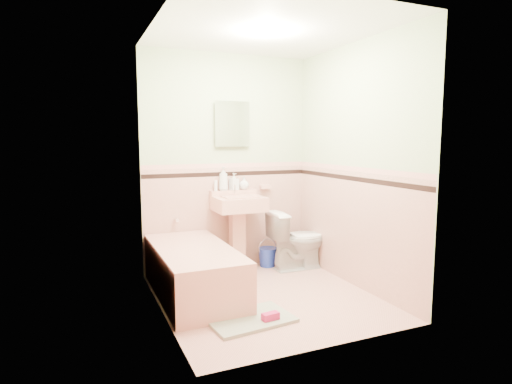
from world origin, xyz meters
name	(u,v)px	position (x,y,z in m)	size (l,w,h in m)	color
floor	(266,297)	(0.00, 0.00, 0.00)	(2.20, 2.20, 0.00)	#DDA190
ceiling	(267,30)	(0.00, 0.00, 2.50)	(2.20, 2.20, 0.00)	white
wall_back	(227,163)	(0.00, 1.10, 1.25)	(2.50, 2.50, 0.00)	#F6E7C9
wall_front	(332,178)	(0.00, -1.10, 1.25)	(2.50, 2.50, 0.00)	#F6E7C9
wall_left	(159,172)	(-1.00, 0.00, 1.25)	(2.50, 2.50, 0.00)	#F6E7C9
wall_right	(355,166)	(1.00, 0.00, 1.25)	(2.50, 2.50, 0.00)	#F6E7C9
wainscot_back	(228,217)	(0.00, 1.09, 0.60)	(2.00, 2.00, 0.00)	#DFA696
wainscot_front	(329,268)	(0.00, -1.09, 0.60)	(2.00, 2.00, 0.00)	#DFA696
wainscot_left	(163,247)	(-0.99, 0.00, 0.60)	(2.20, 2.20, 0.00)	#DFA696
wainscot_right	(352,228)	(0.99, 0.00, 0.60)	(2.20, 2.20, 0.00)	#DFA696
accent_back	(228,174)	(0.00, 1.08, 1.12)	(2.00, 2.00, 0.00)	black
accent_front	(330,196)	(0.00, -1.08, 1.12)	(2.00, 2.00, 0.00)	black
accent_left	(162,187)	(-0.98, 0.00, 1.12)	(2.20, 2.20, 0.00)	black
accent_right	(353,179)	(0.98, 0.00, 1.12)	(2.20, 2.20, 0.00)	black
cap_back	(228,165)	(0.00, 1.08, 1.22)	(2.00, 2.00, 0.00)	#DD998D
cap_front	(331,182)	(0.00, -1.08, 1.22)	(2.00, 2.00, 0.00)	#DD998D
cap_left	(161,175)	(-0.98, 0.00, 1.22)	(2.20, 2.20, 0.00)	#DD998D
cap_right	(353,169)	(0.98, 0.00, 1.22)	(2.20, 2.20, 0.00)	#DD998D
bathtub	(194,273)	(-0.63, 0.33, 0.23)	(0.70, 1.50, 0.45)	#D89987
tub_faucet	(176,219)	(-0.63, 1.05, 0.63)	(0.04, 0.04, 0.12)	silver
sink	(239,234)	(0.05, 0.86, 0.44)	(0.56, 0.48, 0.87)	#D89987
sink_faucet	(234,189)	(0.05, 1.00, 0.95)	(0.02, 0.02, 0.10)	silver
medicine_cabinet	(232,124)	(0.05, 1.07, 1.70)	(0.38, 0.04, 0.48)	white
soap_dish	(265,187)	(0.47, 1.06, 0.95)	(0.13, 0.08, 0.04)	#D89987
soap_bottle_left	(223,179)	(-0.07, 1.04, 1.07)	(0.10, 0.11, 0.27)	#B2B2B2
soap_bottle_mid	(234,182)	(0.06, 1.04, 1.03)	(0.09, 0.09, 0.20)	#B2B2B2
soap_bottle_right	(244,183)	(0.19, 1.04, 1.01)	(0.11, 0.11, 0.15)	#B2B2B2
tube	(216,186)	(-0.17, 1.04, 0.99)	(0.04, 0.04, 0.12)	white
toilet	(298,240)	(0.73, 0.70, 0.35)	(0.39, 0.68, 0.69)	white
bucket	(267,257)	(0.44, 0.91, 0.11)	(0.22, 0.22, 0.22)	#1B32A2
bath_mat	(250,319)	(-0.36, -0.45, 0.01)	(0.70, 0.47, 0.03)	gray
shoe	(270,316)	(-0.22, -0.55, 0.06)	(0.15, 0.07, 0.06)	#BF1E59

